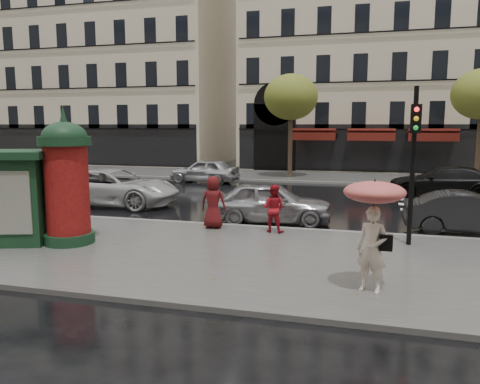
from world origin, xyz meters
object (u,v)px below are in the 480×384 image
(traffic_light, at_px, (414,150))
(car_black, at_px, (444,182))
(newsstand, at_px, (14,196))
(car_white, at_px, (114,187))
(morris_column, at_px, (66,178))
(woman_red, at_px, (273,208))
(man_burgundy, at_px, (213,202))
(car_darkgrey, at_px, (471,213))
(car_silver, at_px, (270,202))
(woman_umbrella, at_px, (374,217))
(car_far_silver, at_px, (204,171))

(traffic_light, xyz_separation_m, car_black, (2.38, 10.50, -2.03))
(newsstand, distance_m, car_white, 6.92)
(newsstand, bearing_deg, morris_column, 11.83)
(woman_red, height_order, car_black, woman_red)
(man_burgundy, xyz_separation_m, car_darkgrey, (8.03, 1.80, -0.30))
(morris_column, height_order, car_silver, morris_column)
(woman_red, bearing_deg, car_silver, -66.12)
(woman_umbrella, height_order, car_silver, woman_umbrella)
(car_silver, xyz_separation_m, car_darkgrey, (6.51, 0.00, -0.07))
(man_burgundy, xyz_separation_m, car_far_silver, (-4.65, 12.28, -0.26))
(woman_red, distance_m, newsstand, 7.60)
(woman_umbrella, xyz_separation_m, car_far_silver, (-9.60, 17.04, -0.93))
(woman_umbrella, height_order, newsstand, newsstand)
(woman_umbrella, distance_m, car_silver, 7.45)
(traffic_light, height_order, newsstand, traffic_light)
(car_black, relative_size, car_far_silver, 1.23)
(traffic_light, xyz_separation_m, car_silver, (-4.47, 2.49, -2.03))
(traffic_light, distance_m, newsstand, 11.24)
(newsstand, height_order, car_silver, newsstand)
(man_burgundy, relative_size, newsstand, 0.65)
(woman_umbrella, bearing_deg, man_burgundy, 136.07)
(car_darkgrey, bearing_deg, morris_column, 111.88)
(car_silver, xyz_separation_m, car_white, (-7.25, 1.78, 0.05))
(man_burgundy, relative_size, car_black, 0.33)
(woman_umbrella, distance_m, car_black, 15.00)
(morris_column, bearing_deg, traffic_light, 13.54)
(woman_red, bearing_deg, car_darkgrey, -153.29)
(newsstand, distance_m, car_far_silver, 15.55)
(newsstand, bearing_deg, woman_umbrella, -8.74)
(woman_umbrella, distance_m, car_darkgrey, 7.32)
(woman_umbrella, bearing_deg, newsstand, 171.26)
(car_darkgrey, bearing_deg, newsstand, 110.68)
(car_white, bearing_deg, woman_red, -116.38)
(car_far_silver, bearing_deg, car_darkgrey, 55.97)
(newsstand, xyz_separation_m, car_far_silver, (0.21, 15.53, -0.76))
(car_darkgrey, relative_size, car_black, 0.79)
(car_silver, height_order, car_darkgrey, car_silver)
(morris_column, height_order, car_darkgrey, morris_column)
(woman_red, xyz_separation_m, car_white, (-7.73, 3.65, -0.08))
(car_darkgrey, bearing_deg, car_white, 81.91)
(woman_red, xyz_separation_m, traffic_light, (3.99, -0.62, 1.90))
(man_burgundy, height_order, traffic_light, traffic_light)
(newsstand, relative_size, car_silver, 0.61)
(woman_umbrella, distance_m, car_far_silver, 19.58)
(car_far_silver, bearing_deg, car_white, -1.51)
(car_darkgrey, bearing_deg, car_black, -3.14)
(newsstand, height_order, car_darkgrey, newsstand)
(car_silver, bearing_deg, newsstand, 121.63)
(man_burgundy, bearing_deg, newsstand, 32.28)
(woman_umbrella, xyz_separation_m, car_white, (-10.67, 8.35, -0.86))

